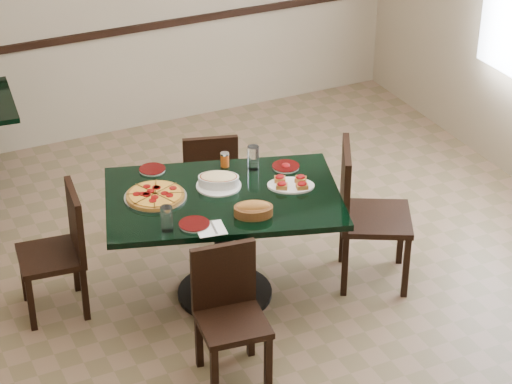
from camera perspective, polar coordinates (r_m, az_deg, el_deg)
name	(u,v)px	position (r m, az deg, el deg)	size (l,w,h in m)	color
floor	(262,297)	(6.55, 0.34, -5.99)	(5.50, 5.50, 0.00)	brown
room_shell	(285,20)	(7.79, 1.70, 9.78)	(5.50, 5.50, 5.50)	white
main_table	(224,220)	(6.26, -1.87, -1.63)	(1.65, 1.31, 0.75)	black
chair_far	(210,178)	(7.00, -2.67, 0.82)	(0.47, 0.47, 0.81)	black
chair_near	(229,307)	(5.70, -1.57, -6.59)	(0.42, 0.42, 0.81)	black
chair_right	(362,208)	(6.47, 6.09, -0.89)	(0.61, 0.61, 0.97)	black
chair_left	(62,245)	(6.31, -11.04, -3.02)	(0.43, 0.43, 0.84)	black
pepperoni_pizza	(155,196)	(6.16, -5.77, -0.20)	(0.39, 0.39, 0.04)	silver
lasagna_casserole	(219,180)	(6.24, -2.15, 0.68)	(0.30, 0.28, 0.09)	silver
bread_basket	(253,209)	(5.94, -0.15, -1.00)	(0.28, 0.24, 0.10)	brown
bruschetta_platter	(291,183)	(6.25, 2.00, 0.50)	(0.36, 0.32, 0.05)	silver
side_plate_near	(194,224)	(5.87, -3.55, -1.85)	(0.18, 0.18, 0.02)	silver
side_plate_far_r	(286,166)	(6.48, 1.71, 1.48)	(0.18, 0.18, 0.03)	silver
side_plate_far_l	(152,169)	(6.48, -5.95, 1.29)	(0.17, 0.17, 0.02)	silver
napkin_setting	(211,229)	(5.83, -2.60, -2.11)	(0.19, 0.19, 0.01)	white
water_glass_a	(253,158)	(6.43, -0.16, 1.97)	(0.08, 0.08, 0.16)	white
water_glass_b	(167,219)	(5.80, -5.13, -1.53)	(0.07, 0.07, 0.15)	white
pepper_shaker	(225,159)	(6.48, -1.79, 1.87)	(0.06, 0.06, 0.10)	#C45215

